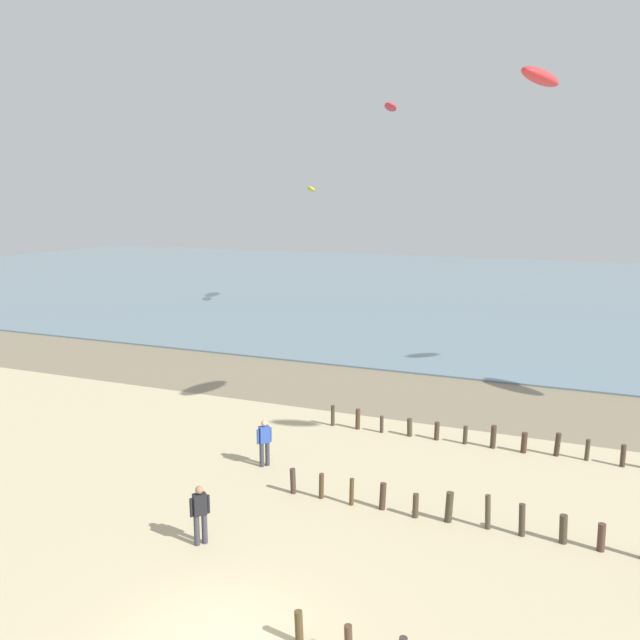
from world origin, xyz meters
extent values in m
cube|color=#84755B|center=(0.00, 19.04, 0.00)|extent=(120.00, 7.46, 0.01)
cube|color=slate|center=(0.00, 57.77, 0.05)|extent=(160.00, 70.00, 0.10)
cylinder|color=#4B3C25|center=(1.49, 0.87, 0.37)|extent=(0.21, 0.18, 0.75)
cylinder|color=#41302C|center=(-1.60, 7.30, 0.42)|extent=(0.20, 0.21, 0.85)
cylinder|color=#4A3926|center=(-0.61, 7.31, 0.42)|extent=(0.19, 0.19, 0.85)
cylinder|color=#4D3922|center=(0.42, 7.28, 0.43)|extent=(0.14, 0.18, 0.86)
cylinder|color=#442F28|center=(1.39, 7.37, 0.42)|extent=(0.22, 0.22, 0.85)
cylinder|color=#463929|center=(2.45, 7.24, 0.37)|extent=(0.18, 0.19, 0.75)
cylinder|color=#40392A|center=(3.43, 7.34, 0.47)|extent=(0.26, 0.25, 0.95)
cylinder|color=#463D2B|center=(4.53, 7.39, 0.51)|extent=(0.20, 0.19, 1.03)
cylinder|color=#41352A|center=(5.48, 7.36, 0.47)|extent=(0.22, 0.22, 0.95)
cylinder|color=#41382B|center=(6.58, 7.37, 0.41)|extent=(0.25, 0.23, 0.82)
cylinder|color=#4D342A|center=(7.55, 7.34, 0.39)|extent=(0.22, 0.24, 0.78)
cylinder|color=#44392B|center=(-2.68, 13.64, 0.44)|extent=(0.17, 0.19, 0.89)
cylinder|color=#473523|center=(-1.58, 13.66, 0.43)|extent=(0.21, 0.21, 0.86)
cylinder|color=#44342A|center=(-0.55, 13.64, 0.35)|extent=(0.15, 0.18, 0.71)
cylinder|color=#443D29|center=(0.60, 13.70, 0.36)|extent=(0.23, 0.21, 0.73)
cylinder|color=#443423|center=(1.70, 13.71, 0.36)|extent=(0.21, 0.21, 0.72)
cylinder|color=#3D392B|center=(2.81, 13.69, 0.36)|extent=(0.19, 0.19, 0.73)
cylinder|color=#403225|center=(3.87, 13.67, 0.45)|extent=(0.23, 0.23, 0.91)
cylinder|color=#433124|center=(5.00, 13.65, 0.39)|extent=(0.24, 0.23, 0.79)
cylinder|color=#3D3123|center=(6.17, 13.79, 0.44)|extent=(0.24, 0.22, 0.90)
cylinder|color=#3D3C27|center=(7.19, 13.77, 0.40)|extent=(0.18, 0.16, 0.80)
cylinder|color=#42322B|center=(8.36, 13.67, 0.40)|extent=(0.18, 0.21, 0.81)
cylinder|color=#383842|center=(-3.51, 8.79, 0.44)|extent=(0.16, 0.16, 0.88)
cylinder|color=#383842|center=(-3.36, 8.96, 0.44)|extent=(0.16, 0.16, 0.88)
cube|color=#2D4CA5|center=(-3.44, 8.88, 1.18)|extent=(0.40, 0.42, 0.60)
sphere|color=tan|center=(-3.44, 8.88, 1.60)|extent=(0.22, 0.22, 0.22)
cylinder|color=#2D4CA5|center=(-3.59, 8.69, 1.13)|extent=(0.09, 0.09, 0.52)
cylinder|color=#2D4CA5|center=(-3.28, 9.06, 1.13)|extent=(0.09, 0.09, 0.52)
cylinder|color=#383842|center=(-2.58, 3.60, 0.44)|extent=(0.16, 0.16, 0.88)
cylinder|color=#383842|center=(-2.73, 3.43, 0.44)|extent=(0.16, 0.16, 0.88)
cube|color=black|center=(-2.66, 3.51, 1.18)|extent=(0.40, 0.42, 0.60)
sphere|color=#9E7051|center=(-2.66, 3.51, 1.60)|extent=(0.22, 0.22, 0.22)
cylinder|color=black|center=(-2.50, 3.70, 1.13)|extent=(0.09, 0.09, 0.52)
cylinder|color=black|center=(-2.81, 3.33, 1.13)|extent=(0.09, 0.09, 0.52)
ellipsoid|color=yellow|center=(-14.20, 38.41, 10.09)|extent=(1.67, 2.21, 0.61)
ellipsoid|color=red|center=(4.81, 13.30, 13.35)|extent=(1.68, 3.12, 0.76)
ellipsoid|color=red|center=(-8.03, 39.59, 16.28)|extent=(1.96, 3.28, 0.79)
camera|label=1|loc=(6.56, -10.30, 9.41)|focal=36.10mm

